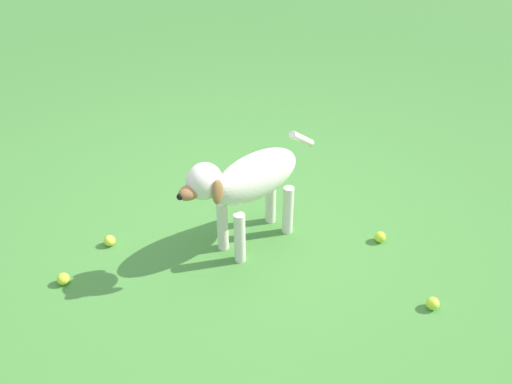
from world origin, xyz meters
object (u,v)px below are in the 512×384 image
Objects in this scene: tennis_ball_1 at (380,237)px; tennis_ball_4 at (433,303)px; tennis_ball_2 at (110,241)px; tennis_ball_3 at (63,279)px; dog at (248,181)px.

tennis_ball_4 is (0.49, 0.26, 0.00)m from tennis_ball_1.
tennis_ball_2 is 0.36m from tennis_ball_3.
tennis_ball_3 is 1.93m from tennis_ball_4.
tennis_ball_3 is (0.53, -0.90, -0.40)m from dog.
tennis_ball_1 is 1.00× the size of tennis_ball_2.
tennis_ball_1 is 0.56m from tennis_ball_4.
tennis_ball_1 is 1.60m from tennis_ball_2.
dog is 12.50× the size of tennis_ball_3.
tennis_ball_2 and tennis_ball_4 have the same top height.
tennis_ball_2 and tennis_ball_3 have the same top height.
tennis_ball_4 is (0.14, 1.82, 0.00)m from tennis_ball_2.
tennis_ball_4 is at bearing 108.19° from dog.
dog is at bearing 120.27° from tennis_ball_3.
dog is 12.50× the size of tennis_ball_2.
tennis_ball_1 is at bearing 112.83° from tennis_ball_3.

